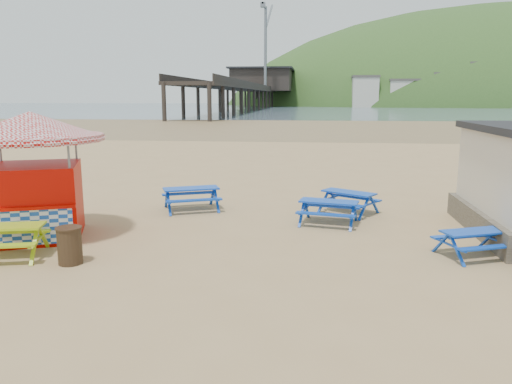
# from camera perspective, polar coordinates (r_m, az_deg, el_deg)

# --- Properties ---
(ground) EXTENTS (400.00, 400.00, 0.00)m
(ground) POSITION_cam_1_polar(r_m,az_deg,el_deg) (14.37, -2.39, -5.01)
(ground) COLOR tan
(ground) RESTS_ON ground
(wet_sand) EXTENTS (400.00, 400.00, 0.00)m
(wet_sand) POSITION_cam_1_polar(r_m,az_deg,el_deg) (68.80, 4.79, 7.57)
(wet_sand) COLOR olive
(wet_sand) RESTS_ON ground
(sea) EXTENTS (400.00, 400.00, 0.00)m
(sea) POSITION_cam_1_polar(r_m,az_deg,el_deg) (183.71, 5.97, 9.59)
(sea) COLOR #4C606D
(sea) RESTS_ON ground
(picnic_table_blue_a) EXTENTS (2.35, 2.15, 0.80)m
(picnic_table_blue_a) POSITION_cam_1_polar(r_m,az_deg,el_deg) (17.60, -7.40, -0.79)
(picnic_table_blue_a) COLOR #1147B8
(picnic_table_blue_a) RESTS_ON ground
(picnic_table_blue_b) EXTENTS (2.28, 2.18, 0.75)m
(picnic_table_blue_b) POSITION_cam_1_polar(r_m,az_deg,el_deg) (17.28, 10.52, -1.18)
(picnic_table_blue_b) COLOR #1147B8
(picnic_table_blue_b) RESTS_ON ground
(picnic_table_blue_c) EXTENTS (2.04, 1.77, 0.75)m
(picnic_table_blue_c) POSITION_cam_1_polar(r_m,az_deg,el_deg) (15.71, 8.29, -2.32)
(picnic_table_blue_c) COLOR #1147B8
(picnic_table_blue_c) RESTS_ON ground
(picnic_table_blue_e) EXTENTS (1.95, 1.78, 0.67)m
(picnic_table_blue_e) POSITION_cam_1_polar(r_m,az_deg,el_deg) (13.55, 23.55, -5.45)
(picnic_table_blue_e) COLOR #1147B8
(picnic_table_blue_e) RESTS_ON ground
(picnic_table_yellow) EXTENTS (2.28, 2.01, 0.82)m
(picnic_table_yellow) POSITION_cam_1_polar(r_m,az_deg,el_deg) (13.84, -26.96, -5.08)
(picnic_table_yellow) COLOR #85B50D
(picnic_table_yellow) RESTS_ON ground
(ice_cream_kiosk) EXTENTS (5.11, 5.11, 3.53)m
(ice_cream_kiosk) POSITION_cam_1_polar(r_m,az_deg,el_deg) (15.09, -24.11, 3.44)
(ice_cream_kiosk) COLOR #B90800
(ice_cream_kiosk) RESTS_ON ground
(litter_bin) EXTENTS (0.61, 0.61, 0.90)m
(litter_bin) POSITION_cam_1_polar(r_m,az_deg,el_deg) (12.70, -20.52, -5.71)
(litter_bin) COLOR #392E18
(litter_bin) RESTS_ON ground
(pier) EXTENTS (24.00, 220.00, 39.29)m
(pier) POSITION_cam_1_polar(r_m,az_deg,el_deg) (192.95, 0.58, 11.33)
(pier) COLOR black
(pier) RESTS_ON ground
(headland_town) EXTENTS (264.00, 144.00, 108.00)m
(headland_town) POSITION_cam_1_polar(r_m,az_deg,el_deg) (259.07, 26.57, 6.68)
(headland_town) COLOR #2D4C1E
(headland_town) RESTS_ON ground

